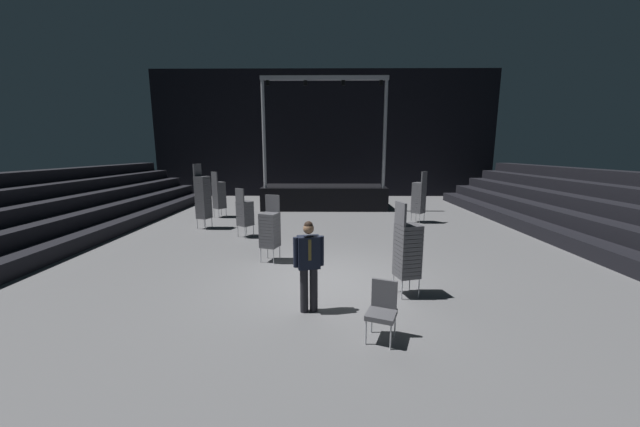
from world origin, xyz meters
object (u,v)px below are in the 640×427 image
Objects in this scene: man_with_tie at (309,261)px; loose_chair_near_man at (382,307)px; chair_stack_front_right at (203,197)px; chair_stack_mid_right at (407,249)px; stage_riser at (324,195)px; chair_stack_front_left at (245,213)px; chair_stack_mid_left at (419,197)px; chair_stack_mid_centre at (270,229)px; chair_stack_rear_left at (219,195)px.

man_with_tie is 1.58m from loose_chair_near_man.
chair_stack_front_right is 8.76m from chair_stack_mid_right.
loose_chair_near_man is (5.53, -7.76, -0.70)m from chair_stack_front_right.
stage_riser is 6.72m from chair_stack_front_left.
chair_stack_mid_left is 2.26× the size of loose_chair_near_man.
man_with_tie is 0.96× the size of chair_stack_mid_centre.
stage_riser reaches higher than loose_chair_near_man.
chair_stack_mid_centre is (-3.15, 2.17, -0.08)m from chair_stack_mid_right.
chair_stack_mid_left reaches higher than chair_stack_mid_centre.
stage_riser reaches higher than chair_stack_front_left.
loose_chair_near_man is at bearing -21.36° from chair_stack_rear_left.
chair_stack_front_left is 2.93m from chair_stack_mid_centre.
chair_stack_mid_right is (-2.25, -7.29, -0.08)m from chair_stack_mid_left.
stage_riser is at bearing -64.69° from loose_chair_near_man.
chair_stack_mid_right is (4.43, -4.81, 0.13)m from chair_stack_front_left.
chair_stack_mid_left reaches higher than chair_stack_front_left.
chair_stack_mid_left is at bearing -42.81° from stage_riser.
chair_stack_mid_right is 3.83m from chair_stack_mid_centre.
chair_stack_front_left is at bearing 154.61° from chair_stack_mid_left.
loose_chair_near_man is (-0.78, -1.68, -0.45)m from chair_stack_mid_right.
stage_riser is at bearing 102.87° from chair_stack_front_left.
stage_riser is 3.74× the size of chair_stack_front_left.
chair_stack_front_right is 1.21× the size of chair_stack_rear_left.
chair_stack_rear_left is at bearing -151.30° from stage_riser.
chair_stack_front_right is 8.65m from chair_stack_mid_left.
chair_stack_mid_right is 10.52m from chair_stack_rear_left.
chair_stack_mid_left reaches higher than man_with_tie.
stage_riser is 3.70× the size of man_with_tie.
chair_stack_front_left is 0.87× the size of chair_stack_mid_right.
chair_stack_mid_centre is (3.16, -3.90, -0.34)m from chair_stack_front_right.
loose_chair_near_man is (2.37, -3.86, -0.37)m from chair_stack_mid_centre.
man_with_tie is at bearing -29.12° from chair_stack_front_left.
stage_riser is 3.25× the size of chair_stack_mid_right.
man_with_tie is at bearing -24.73° from chair_stack_rear_left.
stage_riser is 2.58× the size of chair_stack_front_right.
chair_stack_front_right is 1.26× the size of chair_stack_mid_right.
chair_stack_mid_left is (3.93, -3.64, 0.37)m from stage_riser.
chair_stack_front_right is at bearing -70.27° from man_with_tie.
chair_stack_mid_centre is at bearing -99.54° from stage_riser.
loose_chair_near_man is (0.90, -12.62, -0.17)m from stage_riser.
man_with_tie reaches higher than loose_chair_near_man.
man_with_tie is 0.70× the size of chair_stack_front_right.
chair_stack_mid_right is at bearing -171.55° from man_with_tie.
chair_stack_front_left is (-2.76, -6.12, 0.16)m from stage_riser.
chair_stack_front_left reaches higher than loose_chair_near_man.
stage_riser is at bearing 68.10° from chair_stack_rear_left.
loose_chair_near_man is at bearing 56.69° from chair_stack_front_right.
chair_stack_front_right reaches higher than chair_stack_front_left.
man_with_tie is at bearing 53.56° from chair_stack_front_right.
chair_stack_mid_centre is (1.28, -2.63, 0.04)m from chair_stack_front_left.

